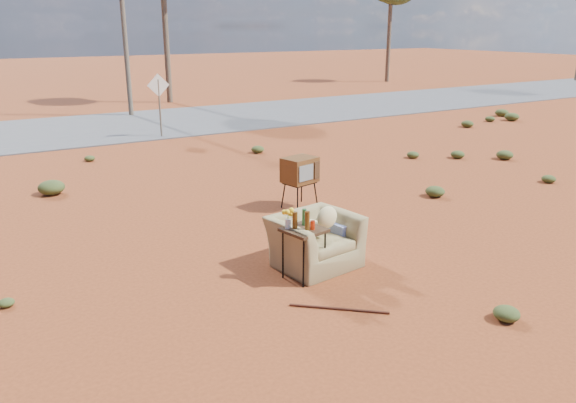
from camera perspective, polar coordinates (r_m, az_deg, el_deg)
ground at (r=9.24m, az=2.68°, el=-6.44°), size 140.00×140.00×0.00m
highway at (r=22.83m, az=-18.74°, el=7.11°), size 140.00×7.00×0.04m
armchair at (r=9.11m, az=3.18°, el=-3.22°), size 1.60×1.15×1.13m
tv_unit at (r=11.87m, az=1.22°, el=3.15°), size 0.79×0.68×1.10m
side_table at (r=8.45m, az=1.29°, el=-2.61°), size 0.67×0.67×1.13m
rusty_bar at (r=7.88m, az=5.20°, el=-10.80°), size 1.07×0.93×0.04m
road_sign at (r=20.14m, az=-12.99°, el=10.59°), size 0.78×0.06×2.19m
utility_pole_center at (r=25.43m, az=-16.41°, el=17.65°), size 1.40×0.20×8.00m
scrub_patch at (r=12.60m, az=-11.65°, el=0.46°), size 17.49×8.07×0.33m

